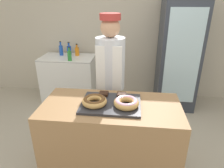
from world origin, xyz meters
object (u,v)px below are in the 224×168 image
serving_tray (111,104)px  brownie_back_right (121,95)px  brownie_back_left (104,94)px  bottle_blue (69,50)px  chest_freezer (69,78)px  baker_person (110,81)px  donut_light_glaze (126,102)px  beverage_fridge (178,55)px  bottle_green (70,55)px  bottle_blue_b (61,50)px  donut_chocolate_glaze (94,101)px  bottle_orange (77,51)px

serving_tray → brownie_back_right: bearing=58.4°
brownie_back_left → brownie_back_right: same height
serving_tray → bottle_blue: bottle_blue is taller
chest_freezer → baker_person: bearing=-51.9°
donut_light_glaze → beverage_fridge: 1.96m
bottle_green → bottle_blue_b: bearing=129.3°
donut_chocolate_glaze → baker_person: size_ratio=0.14×
bottle_green → baker_person: bearing=-49.7°
beverage_fridge → bottle_blue: beverage_fridge is taller
donut_chocolate_glaze → bottle_blue: bearing=114.0°
serving_tray → beverage_fridge: bearing=61.0°
chest_freezer → bottle_orange: bearing=36.0°
donut_light_glaze → bottle_blue: size_ratio=0.98×
baker_person → beverage_fridge: beverage_fridge is taller
baker_person → brownie_back_left: bearing=-93.4°
brownie_back_right → bottle_blue_b: bottle_blue_b is taller
serving_tray → beverage_fridge: beverage_fridge is taller
bottle_blue_b → brownie_back_right: bearing=-53.6°
baker_person → brownie_back_right: bearing=-67.6°
brownie_back_right → bottle_blue_b: 2.09m
baker_person → bottle_blue: bearing=125.3°
donut_chocolate_glaze → chest_freezer: bearing=115.5°
bottle_blue → bottle_blue_b: 0.15m
brownie_back_left → brownie_back_right: bearing=0.0°
bottle_blue → brownie_back_left: bearing=-62.1°
donut_chocolate_glaze → brownie_back_right: bearing=39.3°
brownie_back_right → bottle_green: bottle_green is taller
donut_light_glaze → bottle_blue_b: bottle_blue_b is taller
bottle_orange → bottle_blue: bottle_blue is taller
brownie_back_right → bottle_blue_b: (-1.24, 1.68, 0.03)m
serving_tray → bottle_green: 1.76m
brownie_back_left → baker_person: (0.02, 0.40, -0.02)m
bottle_blue_b → serving_tray: bearing=-57.9°
beverage_fridge → bottle_blue_b: bearing=177.3°
brownie_back_right → beverage_fridge: bearing=61.3°
brownie_back_left → bottle_blue_b: 1.99m
bottle_blue → baker_person: bearing=-54.7°
serving_tray → brownie_back_left: (-0.09, 0.15, 0.03)m
donut_chocolate_glaze → bottle_orange: bottle_orange is taller
bottle_green → bottle_orange: bottle_green is taller
bottle_green → bottle_blue_b: bottle_blue_b is taller
donut_light_glaze → baker_person: 0.64m
serving_tray → chest_freezer: size_ratio=0.59×
donut_light_glaze → bottle_green: bottle_green is taller
donut_chocolate_glaze → brownie_back_left: (0.06, 0.20, -0.02)m
donut_light_glaze → brownie_back_right: bearing=106.2°
donut_light_glaze → brownie_back_left: bearing=140.7°
brownie_back_left → chest_freezer: bearing=119.8°
bottle_green → donut_light_glaze: bearing=-56.4°
donut_light_glaze → brownie_back_left: 0.32m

